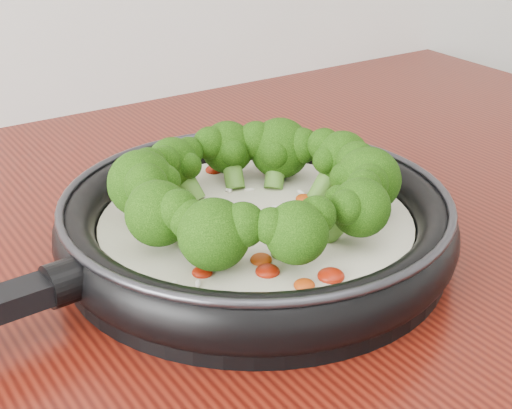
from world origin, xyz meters
TOP-DOWN VIEW (x-y plane):
  - skillet at (0.14, 1.03)m, footprint 0.55×0.37m

SIDE VIEW (x-z plane):
  - skillet at x=0.14m, z-range 0.89..0.99m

